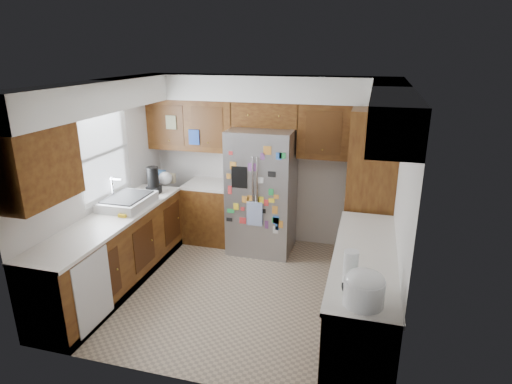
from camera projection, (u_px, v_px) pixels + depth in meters
The scene contains 12 objects.
floor at pixel (238, 289), 5.33m from camera, with size 3.60×3.60×0.00m, color tan.
room_shell at pixel (236, 139), 5.11m from camera, with size 3.64×3.24×2.52m.
left_counter_run at pixel (138, 244), 5.56m from camera, with size 1.36×3.20×0.92m.
right_counter_run at pixel (362, 297), 4.39m from camera, with size 0.63×2.25×0.92m.
pantry at pixel (370, 189), 5.67m from camera, with size 0.60×0.90×2.15m, color #3E1C0B.
fridge at pixel (262, 191), 6.15m from camera, with size 0.90×0.79×1.80m.
bridge_cabinet at pixel (266, 114), 6.01m from camera, with size 0.96×0.34×0.35m, color #3E1C0B.
fridge_top_items at pixel (263, 92), 5.90m from camera, with size 0.62×0.28×0.28m.
sink_assembly at pixel (127, 201), 5.48m from camera, with size 0.52×0.73×0.37m.
left_counter_clutter at pixel (158, 180), 6.16m from camera, with size 0.31×0.82×0.38m.
rice_cooker at pixel (364, 287), 3.36m from camera, with size 0.33×0.32×0.29m.
paper_towel at pixel (351, 267), 3.69m from camera, with size 0.13×0.13×0.29m, color white.
Camera 1 is at (1.46, -4.44, 2.85)m, focal length 30.00 mm.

